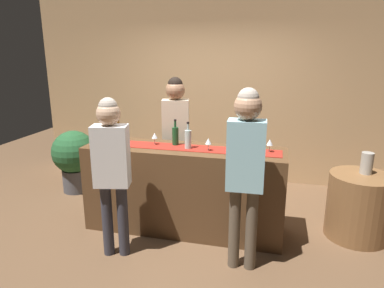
% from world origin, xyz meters
% --- Properties ---
extents(ground_plane, '(10.00, 10.00, 0.00)m').
position_xyz_m(ground_plane, '(0.00, 0.00, 0.00)').
color(ground_plane, brown).
extents(back_wall, '(6.00, 0.12, 2.90)m').
position_xyz_m(back_wall, '(0.00, 1.90, 1.45)').
color(back_wall, tan).
rests_on(back_wall, ground).
extents(bar_counter, '(2.27, 0.60, 1.00)m').
position_xyz_m(bar_counter, '(0.00, 0.00, 0.50)').
color(bar_counter, '#543821').
rests_on(bar_counter, ground).
extents(counter_runner_cloth, '(2.16, 0.28, 0.01)m').
position_xyz_m(counter_runner_cloth, '(0.00, 0.00, 1.01)').
color(counter_runner_cloth, maroon).
rests_on(counter_runner_cloth, bar_counter).
extents(wine_bottle_green, '(0.07, 0.07, 0.30)m').
position_xyz_m(wine_bottle_green, '(-0.12, 0.08, 1.12)').
color(wine_bottle_green, '#194723').
rests_on(wine_bottle_green, bar_counter).
extents(wine_bottle_clear, '(0.07, 0.07, 0.30)m').
position_xyz_m(wine_bottle_clear, '(0.06, -0.03, 1.12)').
color(wine_bottle_clear, '#B2C6C1').
rests_on(wine_bottle_clear, bar_counter).
extents(wine_bottle_amber, '(0.07, 0.07, 0.30)m').
position_xyz_m(wine_bottle_amber, '(-0.79, 0.03, 1.12)').
color(wine_bottle_amber, brown).
rests_on(wine_bottle_amber, bar_counter).
extents(wine_glass_near_customer, '(0.07, 0.07, 0.14)m').
position_xyz_m(wine_glass_near_customer, '(-0.36, 0.04, 1.11)').
color(wine_glass_near_customer, silver).
rests_on(wine_glass_near_customer, bar_counter).
extents(wine_glass_mid_counter, '(0.07, 0.07, 0.14)m').
position_xyz_m(wine_glass_mid_counter, '(0.29, -0.06, 1.11)').
color(wine_glass_mid_counter, silver).
rests_on(wine_glass_mid_counter, bar_counter).
extents(wine_glass_far_end, '(0.07, 0.07, 0.14)m').
position_xyz_m(wine_glass_far_end, '(0.94, 0.05, 1.11)').
color(wine_glass_far_end, silver).
rests_on(wine_glass_far_end, bar_counter).
extents(bartender, '(0.38, 0.27, 1.74)m').
position_xyz_m(bartender, '(-0.26, 0.58, 1.08)').
color(bartender, '#26262B').
rests_on(bartender, ground).
extents(customer_sipping, '(0.35, 0.25, 1.75)m').
position_xyz_m(customer_sipping, '(0.74, -0.59, 1.09)').
color(customer_sipping, brown).
rests_on(customer_sipping, ground).
extents(customer_browsing, '(0.38, 0.27, 1.64)m').
position_xyz_m(customer_browsing, '(-0.54, -0.68, 1.00)').
color(customer_browsing, '#33333D').
rests_on(customer_browsing, ground).
extents(round_side_table, '(0.68, 0.68, 0.74)m').
position_xyz_m(round_side_table, '(1.95, 0.30, 0.37)').
color(round_side_table, brown).
rests_on(round_side_table, ground).
extents(vase_on_side_table, '(0.13, 0.13, 0.24)m').
position_xyz_m(vase_on_side_table, '(1.99, 0.37, 0.86)').
color(vase_on_side_table, '#A8A399').
rests_on(vase_on_side_table, round_side_table).
extents(potted_plant_tall, '(0.63, 0.63, 0.93)m').
position_xyz_m(potted_plant_tall, '(-1.88, 0.74, 0.54)').
color(potted_plant_tall, '#4C4C51').
rests_on(potted_plant_tall, ground).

